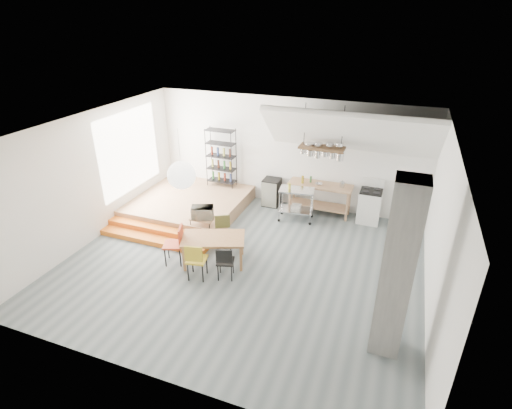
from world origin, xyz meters
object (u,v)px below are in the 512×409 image
at_px(dining_table, 213,240).
at_px(mini_fridge, 272,192).
at_px(rolling_cart, 296,200).
at_px(stove, 369,206).

distance_m(dining_table, mini_fridge, 3.42).
xyz_separation_m(dining_table, rolling_cart, (1.21, 2.73, 0.00)).
distance_m(stove, dining_table, 4.59).
bearing_deg(mini_fridge, rolling_cart, -35.47).
distance_m(rolling_cart, mini_fridge, 1.18).
height_order(stove, mini_fridge, stove).
relative_size(dining_table, rolling_cart, 1.61).
xyz_separation_m(dining_table, mini_fridge, (0.26, 3.40, -0.19)).
relative_size(rolling_cart, mini_fridge, 1.20).
bearing_deg(mini_fridge, stove, -0.88).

